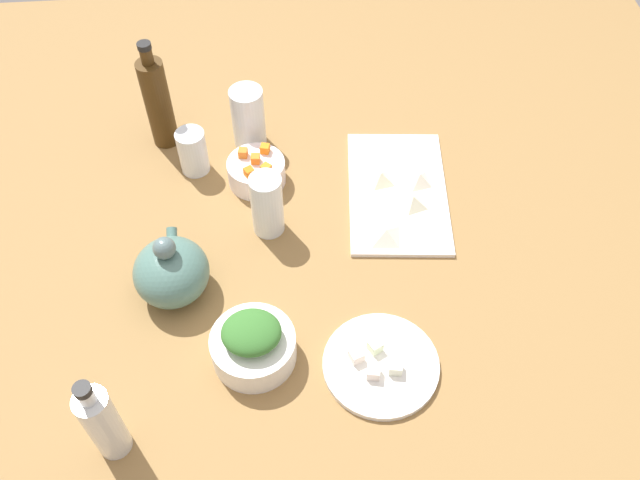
{
  "coord_description": "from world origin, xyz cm",
  "views": [
    {
      "loc": [
        -79.03,
        6.53,
        108.43
      ],
      "look_at": [
        0.0,
        0.0,
        8.0
      ],
      "focal_mm": 37.71,
      "sensor_mm": 36.0,
      "label": 1
    }
  ],
  "objects_px": {
    "bottle_0": "(103,422)",
    "bottle_1": "(158,102)",
    "drinking_glass_1": "(193,152)",
    "teapot": "(171,271)",
    "drinking_glass_0": "(267,205)",
    "cutting_board": "(397,192)",
    "plate_tofu": "(381,365)",
    "bowl_carrots": "(256,172)",
    "drinking_glass_2": "(248,117)",
    "bowl_greens": "(254,347)"
  },
  "relations": [
    {
      "from": "cutting_board",
      "to": "teapot",
      "type": "height_order",
      "value": "teapot"
    },
    {
      "from": "drinking_glass_1",
      "to": "drinking_glass_0",
      "type": "bearing_deg",
      "value": -139.62
    },
    {
      "from": "teapot",
      "to": "drinking_glass_1",
      "type": "height_order",
      "value": "teapot"
    },
    {
      "from": "plate_tofu",
      "to": "bowl_greens",
      "type": "xyz_separation_m",
      "value": [
        0.04,
        0.22,
        0.02
      ]
    },
    {
      "from": "teapot",
      "to": "drinking_glass_0",
      "type": "bearing_deg",
      "value": -52.92
    },
    {
      "from": "bottle_1",
      "to": "drinking_glass_2",
      "type": "relative_size",
      "value": 1.81
    },
    {
      "from": "bowl_greens",
      "to": "teapot",
      "type": "relative_size",
      "value": 0.92
    },
    {
      "from": "cutting_board",
      "to": "drinking_glass_2",
      "type": "xyz_separation_m",
      "value": [
        0.18,
        0.31,
        0.07
      ]
    },
    {
      "from": "bowl_greens",
      "to": "drinking_glass_1",
      "type": "xyz_separation_m",
      "value": [
        0.47,
        0.12,
        0.02
      ]
    },
    {
      "from": "bottle_0",
      "to": "bottle_1",
      "type": "bearing_deg",
      "value": -3.22
    },
    {
      "from": "bowl_carrots",
      "to": "bottle_1",
      "type": "height_order",
      "value": "bottle_1"
    },
    {
      "from": "plate_tofu",
      "to": "bottle_1",
      "type": "bearing_deg",
      "value": 33.77
    },
    {
      "from": "bowl_greens",
      "to": "bowl_carrots",
      "type": "distance_m",
      "value": 0.42
    },
    {
      "from": "bowl_carrots",
      "to": "drinking_glass_2",
      "type": "height_order",
      "value": "drinking_glass_2"
    },
    {
      "from": "cutting_board",
      "to": "drinking_glass_0",
      "type": "bearing_deg",
      "value": 104.7
    },
    {
      "from": "cutting_board",
      "to": "bowl_carrots",
      "type": "xyz_separation_m",
      "value": [
        0.06,
        0.29,
        0.02
      ]
    },
    {
      "from": "bottle_0",
      "to": "bottle_1",
      "type": "xyz_separation_m",
      "value": [
        0.71,
        -0.04,
        0.02
      ]
    },
    {
      "from": "plate_tofu",
      "to": "bowl_greens",
      "type": "distance_m",
      "value": 0.22
    },
    {
      "from": "cutting_board",
      "to": "plate_tofu",
      "type": "bearing_deg",
      "value": 167.15
    },
    {
      "from": "drinking_glass_0",
      "to": "bottle_0",
      "type": "bearing_deg",
      "value": 148.82
    },
    {
      "from": "bowl_greens",
      "to": "drinking_glass_2",
      "type": "height_order",
      "value": "drinking_glass_2"
    },
    {
      "from": "drinking_glass_0",
      "to": "bottle_1",
      "type": "bearing_deg",
      "value": 38.88
    },
    {
      "from": "cutting_board",
      "to": "teapot",
      "type": "relative_size",
      "value": 2.12
    },
    {
      "from": "plate_tofu",
      "to": "teapot",
      "type": "relative_size",
      "value": 1.26
    },
    {
      "from": "bowl_carrots",
      "to": "drinking_glass_1",
      "type": "height_order",
      "value": "drinking_glass_1"
    },
    {
      "from": "drinking_glass_2",
      "to": "teapot",
      "type": "bearing_deg",
      "value": 159.33
    },
    {
      "from": "bowl_carrots",
      "to": "drinking_glass_1",
      "type": "bearing_deg",
      "value": 70.41
    },
    {
      "from": "teapot",
      "to": "drinking_glass_1",
      "type": "bearing_deg",
      "value": -4.87
    },
    {
      "from": "bowl_carrots",
      "to": "bottle_0",
      "type": "height_order",
      "value": "bottle_0"
    },
    {
      "from": "cutting_board",
      "to": "drinking_glass_1",
      "type": "height_order",
      "value": "drinking_glass_1"
    },
    {
      "from": "plate_tofu",
      "to": "drinking_glass_2",
      "type": "bearing_deg",
      "value": 20.18
    },
    {
      "from": "bowl_carrots",
      "to": "drinking_glass_0",
      "type": "bearing_deg",
      "value": -171.18
    },
    {
      "from": "plate_tofu",
      "to": "drinking_glass_0",
      "type": "xyz_separation_m",
      "value": [
        0.33,
        0.18,
        0.06
      ]
    },
    {
      "from": "bowl_carrots",
      "to": "drinking_glass_2",
      "type": "distance_m",
      "value": 0.13
    },
    {
      "from": "drinking_glass_0",
      "to": "drinking_glass_1",
      "type": "bearing_deg",
      "value": 40.38
    },
    {
      "from": "cutting_board",
      "to": "teapot",
      "type": "bearing_deg",
      "value": 114.61
    },
    {
      "from": "cutting_board",
      "to": "teapot",
      "type": "distance_m",
      "value": 0.5
    },
    {
      "from": "cutting_board",
      "to": "bottle_1",
      "type": "relative_size",
      "value": 1.32
    },
    {
      "from": "bowl_greens",
      "to": "drinking_glass_1",
      "type": "height_order",
      "value": "drinking_glass_1"
    },
    {
      "from": "bowl_carrots",
      "to": "teapot",
      "type": "relative_size",
      "value": 0.76
    },
    {
      "from": "bottle_1",
      "to": "bowl_carrots",
      "type": "bearing_deg",
      "value": -125.25
    },
    {
      "from": "bowl_carrots",
      "to": "bottle_1",
      "type": "bearing_deg",
      "value": 54.75
    },
    {
      "from": "bottle_1",
      "to": "drinking_glass_1",
      "type": "bearing_deg",
      "value": -144.13
    },
    {
      "from": "cutting_board",
      "to": "plate_tofu",
      "type": "height_order",
      "value": "plate_tofu"
    },
    {
      "from": "teapot",
      "to": "drinking_glass_2",
      "type": "height_order",
      "value": "teapot"
    },
    {
      "from": "teapot",
      "to": "drinking_glass_0",
      "type": "relative_size",
      "value": 1.15
    },
    {
      "from": "bottle_1",
      "to": "drinking_glass_0",
      "type": "distance_m",
      "value": 0.36
    },
    {
      "from": "bottle_0",
      "to": "drinking_glass_2",
      "type": "xyz_separation_m",
      "value": [
        0.69,
        -0.23,
        -0.02
      ]
    },
    {
      "from": "bowl_greens",
      "to": "bottle_1",
      "type": "distance_m",
      "value": 0.6
    },
    {
      "from": "drinking_glass_2",
      "to": "drinking_glass_1",
      "type": "bearing_deg",
      "value": 121.89
    }
  ]
}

